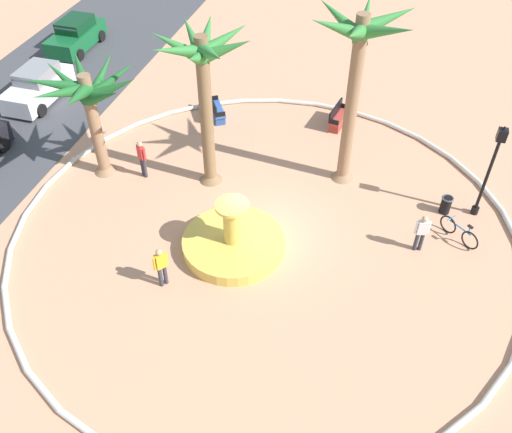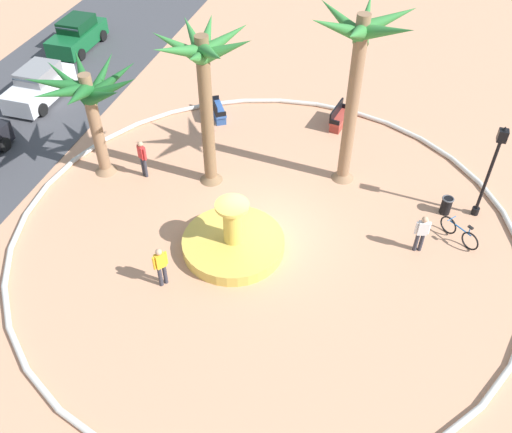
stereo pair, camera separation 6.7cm
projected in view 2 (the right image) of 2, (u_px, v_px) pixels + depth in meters
The scene contains 16 objects.
ground_plane at pixel (265, 232), 20.53m from camera, with size 80.00×80.00×0.00m, color tan.
plaza_curb at pixel (265, 230), 20.46m from camera, with size 18.61×18.61×0.20m, color silver.
fountain at pixel (233, 242), 19.69m from camera, with size 3.67×3.67×2.11m.
palm_tree_near_fountain at pixel (204, 72), 19.48m from camera, with size 3.77×3.73×6.49m.
palm_tree_by_curb at pixel (358, 62), 19.36m from camera, with size 3.83×3.74×7.19m.
palm_tree_mid_plaza at pixel (89, 96), 20.79m from camera, with size 4.23×4.21×4.74m.
bench_east at pixel (339, 119), 25.53m from camera, with size 1.66×0.77×1.00m.
bench_west at pixel (217, 111), 26.04m from camera, with size 1.62×1.27×1.00m.
lamppost at pixel (492, 165), 19.67m from camera, with size 0.32×0.32×3.98m.
trash_bin at pixel (446, 205), 21.04m from camera, with size 0.46×0.46×0.73m.
bicycle_red_frame at pixel (459, 233), 19.94m from camera, with size 1.14×1.37×0.94m.
person_cyclist_helmet at pixel (422, 232), 19.23m from camera, with size 0.28×0.51×1.60m.
person_cyclist_photo at pixel (142, 157), 22.35m from camera, with size 0.35×0.46×1.70m.
person_pedestrian_stroll at pixel (161, 265), 18.04m from camera, with size 0.44×0.37×1.66m.
parked_car_third at pixel (39, 86), 26.92m from camera, with size 4.01×1.93×1.67m.
parked_car_rightmost at pixel (77, 35), 31.10m from camera, with size 4.00×1.92×1.67m.
Camera 2 is at (-14.21, -3.82, 14.33)m, focal length 38.71 mm.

